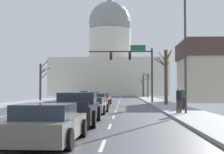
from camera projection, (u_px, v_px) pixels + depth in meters
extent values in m
cube|color=#49494E|center=(66.00, 113.00, 23.97)|extent=(14.00, 180.00, 0.06)
cube|color=yellow|center=(65.00, 113.00, 23.98)|extent=(0.10, 176.40, 0.00)
cube|color=yellow|center=(68.00, 113.00, 23.97)|extent=(0.10, 176.40, 0.00)
cube|color=silver|center=(103.00, 145.00, 10.17)|extent=(0.12, 2.20, 0.00)
cube|color=silver|center=(110.00, 126.00, 15.36)|extent=(0.12, 2.20, 0.00)
cube|color=silver|center=(113.00, 117.00, 20.55)|extent=(0.12, 2.20, 0.00)
cube|color=silver|center=(116.00, 111.00, 25.74)|extent=(0.12, 2.20, 0.00)
cube|color=silver|center=(117.00, 108.00, 30.94)|extent=(0.12, 2.20, 0.00)
cube|color=silver|center=(118.00, 105.00, 36.13)|extent=(0.12, 2.20, 0.00)
cube|color=silver|center=(119.00, 103.00, 41.32)|extent=(0.12, 2.20, 0.00)
cube|color=silver|center=(119.00, 102.00, 46.52)|extent=(0.12, 2.20, 0.00)
cube|color=silver|center=(120.00, 100.00, 51.71)|extent=(0.12, 2.20, 0.00)
cube|color=silver|center=(120.00, 99.00, 56.90)|extent=(0.12, 2.20, 0.00)
cube|color=silver|center=(121.00, 98.00, 62.10)|extent=(0.12, 2.20, 0.00)
cube|color=silver|center=(121.00, 98.00, 67.29)|extent=(0.12, 2.20, 0.00)
cube|color=silver|center=(121.00, 97.00, 72.48)|extent=(0.12, 2.20, 0.00)
cube|color=silver|center=(121.00, 97.00, 77.68)|extent=(0.12, 2.20, 0.00)
cube|color=silver|center=(121.00, 96.00, 82.87)|extent=(0.12, 2.20, 0.00)
cube|color=silver|center=(122.00, 96.00, 88.06)|extent=(0.12, 2.20, 0.00)
cube|color=silver|center=(1.00, 117.00, 20.80)|extent=(0.12, 2.20, 0.00)
cube|color=silver|center=(26.00, 111.00, 26.00)|extent=(0.12, 2.20, 0.00)
cube|color=silver|center=(42.00, 108.00, 31.19)|extent=(0.12, 2.20, 0.00)
cube|color=silver|center=(54.00, 105.00, 36.38)|extent=(0.12, 2.20, 0.00)
cube|color=silver|center=(63.00, 103.00, 41.58)|extent=(0.12, 2.20, 0.00)
cube|color=silver|center=(69.00, 101.00, 46.77)|extent=(0.12, 2.20, 0.00)
cube|color=silver|center=(75.00, 100.00, 51.96)|extent=(0.12, 2.20, 0.00)
cube|color=silver|center=(79.00, 99.00, 57.16)|extent=(0.12, 2.20, 0.00)
cube|color=silver|center=(83.00, 98.00, 62.35)|extent=(0.12, 2.20, 0.00)
cube|color=silver|center=(86.00, 98.00, 67.54)|extent=(0.12, 2.20, 0.00)
cube|color=silver|center=(89.00, 97.00, 72.74)|extent=(0.12, 2.20, 0.00)
cube|color=silver|center=(91.00, 97.00, 77.93)|extent=(0.12, 2.20, 0.00)
cube|color=silver|center=(93.00, 96.00, 83.12)|extent=(0.12, 2.20, 0.00)
cube|color=silver|center=(95.00, 96.00, 88.31)|extent=(0.12, 2.20, 0.00)
cube|color=#999999|center=(185.00, 112.00, 23.67)|extent=(3.00, 180.00, 0.14)
cylinder|color=#28282D|center=(152.00, 75.00, 41.18)|extent=(0.22, 0.22, 6.65)
cylinder|color=#28282D|center=(120.00, 52.00, 41.42)|extent=(7.80, 0.16, 0.16)
cube|color=black|center=(130.00, 56.00, 41.36)|extent=(0.32, 0.28, 0.92)
sphere|color=red|center=(130.00, 54.00, 41.21)|extent=(0.22, 0.22, 0.22)
sphere|color=#332B05|center=(130.00, 56.00, 41.20)|extent=(0.22, 0.22, 0.22)
sphere|color=black|center=(130.00, 58.00, 41.19)|extent=(0.22, 0.22, 0.22)
cube|color=black|center=(111.00, 56.00, 41.45)|extent=(0.32, 0.28, 0.92)
sphere|color=red|center=(111.00, 54.00, 41.30)|extent=(0.22, 0.22, 0.22)
sphere|color=#332B05|center=(111.00, 56.00, 41.29)|extent=(0.22, 0.22, 0.22)
sphere|color=black|center=(111.00, 58.00, 41.28)|extent=(0.22, 0.22, 0.22)
cube|color=#146033|center=(138.00, 48.00, 41.38)|extent=(1.90, 0.06, 0.70)
cylinder|color=#333338|center=(185.00, 51.00, 22.05)|extent=(0.14, 0.14, 8.20)
cube|color=beige|center=(110.00, 78.00, 96.78)|extent=(31.74, 20.64, 10.13)
cylinder|color=beige|center=(110.00, 45.00, 97.13)|extent=(12.21, 12.21, 8.89)
sphere|color=gray|center=(110.00, 23.00, 97.37)|extent=(12.21, 12.21, 12.21)
cube|color=#6B6056|center=(102.00, 100.00, 37.20)|extent=(1.85, 4.28, 0.70)
cube|color=#232D38|center=(102.00, 95.00, 36.91)|extent=(1.58, 2.03, 0.41)
cylinder|color=black|center=(95.00, 101.00, 38.56)|extent=(0.24, 0.65, 0.64)
cylinder|color=black|center=(111.00, 101.00, 38.45)|extent=(0.24, 0.65, 0.64)
cylinder|color=black|center=(93.00, 102.00, 35.93)|extent=(0.24, 0.65, 0.64)
cylinder|color=black|center=(109.00, 102.00, 35.83)|extent=(0.24, 0.65, 0.64)
cube|color=#B71414|center=(97.00, 102.00, 30.65)|extent=(1.93, 4.35, 0.68)
cube|color=#232D38|center=(97.00, 96.00, 30.45)|extent=(1.64, 1.93, 0.48)
cylinder|color=black|center=(90.00, 104.00, 32.04)|extent=(0.24, 0.65, 0.64)
cylinder|color=black|center=(108.00, 104.00, 31.91)|extent=(0.24, 0.65, 0.64)
cylinder|color=black|center=(85.00, 105.00, 29.39)|extent=(0.24, 0.65, 0.64)
cylinder|color=black|center=(106.00, 105.00, 29.26)|extent=(0.24, 0.65, 0.64)
cube|color=#9EA3A8|center=(93.00, 107.00, 23.72)|extent=(1.93, 4.35, 0.56)
cube|color=#232D38|center=(92.00, 100.00, 23.32)|extent=(1.64, 2.00, 0.42)
cylinder|color=black|center=(83.00, 108.00, 25.11)|extent=(0.24, 0.65, 0.64)
cylinder|color=black|center=(107.00, 108.00, 24.99)|extent=(0.24, 0.65, 0.64)
cylinder|color=black|center=(77.00, 110.00, 22.45)|extent=(0.24, 0.65, 0.64)
cylinder|color=black|center=(104.00, 110.00, 22.33)|extent=(0.24, 0.65, 0.64)
cube|color=black|center=(75.00, 112.00, 16.41)|extent=(2.06, 5.81, 0.76)
cube|color=#1E2833|center=(78.00, 98.00, 17.24)|extent=(1.85, 1.99, 0.56)
cube|color=black|center=(66.00, 104.00, 13.60)|extent=(1.83, 0.12, 0.22)
cylinder|color=black|center=(61.00, 113.00, 18.16)|extent=(0.29, 0.80, 0.80)
cylinder|color=black|center=(98.00, 113.00, 18.11)|extent=(0.29, 0.80, 0.80)
cylinder|color=black|center=(48.00, 119.00, 14.69)|extent=(0.29, 0.80, 0.80)
cylinder|color=black|center=(93.00, 119.00, 14.64)|extent=(0.29, 0.80, 0.80)
cube|color=#6B6056|center=(48.00, 128.00, 10.67)|extent=(1.99, 4.38, 0.64)
cube|color=#232D38|center=(45.00, 111.00, 10.36)|extent=(1.70, 2.04, 0.46)
cylinder|color=black|center=(32.00, 128.00, 12.06)|extent=(0.24, 0.65, 0.64)
cylinder|color=black|center=(83.00, 128.00, 11.95)|extent=(0.24, 0.65, 0.64)
cylinder|color=black|center=(3.00, 139.00, 9.39)|extent=(0.24, 0.65, 0.64)
cylinder|color=black|center=(69.00, 139.00, 9.27)|extent=(0.24, 0.65, 0.64)
cube|color=black|center=(79.00, 98.00, 45.57)|extent=(1.98, 4.25, 0.60)
cube|color=#232D38|center=(79.00, 95.00, 45.87)|extent=(1.70, 2.14, 0.46)
cylinder|color=black|center=(85.00, 100.00, 44.25)|extent=(0.24, 0.65, 0.64)
cylinder|color=black|center=(71.00, 100.00, 44.27)|extent=(0.24, 0.65, 0.64)
cylinder|color=black|center=(87.00, 99.00, 46.86)|extent=(0.24, 0.65, 0.64)
cylinder|color=black|center=(73.00, 99.00, 46.88)|extent=(0.24, 0.65, 0.64)
cube|color=black|center=(90.00, 97.00, 55.38)|extent=(1.94, 4.25, 0.70)
cube|color=#232D38|center=(90.00, 93.00, 55.66)|extent=(1.68, 2.02, 0.39)
cylinder|color=black|center=(94.00, 98.00, 54.02)|extent=(0.23, 0.64, 0.64)
cylinder|color=black|center=(83.00, 98.00, 54.12)|extent=(0.23, 0.64, 0.64)
cylinder|color=black|center=(96.00, 97.00, 56.63)|extent=(0.23, 0.64, 0.64)
cylinder|color=black|center=(85.00, 97.00, 56.73)|extent=(0.23, 0.64, 0.64)
cube|color=#1E7247|center=(94.00, 96.00, 64.83)|extent=(1.92, 4.70, 0.64)
cube|color=#232D38|center=(94.00, 93.00, 65.18)|extent=(1.67, 2.01, 0.41)
cylinder|color=black|center=(98.00, 97.00, 63.34)|extent=(0.22, 0.64, 0.64)
cylinder|color=black|center=(88.00, 97.00, 63.42)|extent=(0.22, 0.64, 0.64)
cylinder|color=black|center=(100.00, 96.00, 66.24)|extent=(0.22, 0.64, 0.64)
cylinder|color=black|center=(90.00, 96.00, 66.32)|extent=(0.22, 0.64, 0.64)
cube|color=#9EA3A8|center=(84.00, 95.00, 75.33)|extent=(1.85, 4.30, 0.67)
cube|color=#232D38|center=(84.00, 92.00, 75.77)|extent=(1.60, 2.04, 0.47)
cylinder|color=black|center=(87.00, 96.00, 73.95)|extent=(0.23, 0.64, 0.64)
cylinder|color=black|center=(79.00, 96.00, 74.05)|extent=(0.23, 0.64, 0.64)
cylinder|color=black|center=(88.00, 95.00, 76.60)|extent=(0.23, 0.64, 0.64)
cylinder|color=black|center=(81.00, 95.00, 76.69)|extent=(0.23, 0.64, 0.64)
cube|color=#B2A38E|center=(222.00, 80.00, 45.35)|extent=(10.83, 9.20, 5.86)
cube|color=#47332D|center=(222.00, 50.00, 45.50)|extent=(11.27, 9.56, 2.30)
cylinder|color=#4C3D2D|center=(166.00, 77.00, 34.14)|extent=(0.35, 0.35, 5.60)
cylinder|color=#4C3D2D|center=(162.00, 62.00, 33.77)|extent=(1.00, 1.00, 1.02)
cylinder|color=#4C3D2D|center=(169.00, 55.00, 34.75)|extent=(0.88, 1.20, 1.16)
cylinder|color=#4C3D2D|center=(168.00, 64.00, 34.56)|extent=(0.51, 0.84, 0.55)
cylinder|color=#4C3D2D|center=(163.00, 57.00, 34.18)|extent=(0.75, 0.17, 0.90)
cylinder|color=#4C3D2D|center=(166.00, 59.00, 33.77)|extent=(0.14, 0.95, 1.52)
cylinder|color=#4C3D2D|center=(168.00, 57.00, 34.43)|extent=(0.66, 0.54, 1.08)
cylinder|color=#4C3D2D|center=(160.00, 62.00, 34.23)|extent=(1.23, 0.13, 0.95)
cylinder|color=#4C3D2D|center=(143.00, 86.00, 72.37)|extent=(0.35, 0.35, 4.55)
cylinder|color=#4C3D2D|center=(143.00, 76.00, 72.04)|extent=(0.12, 0.89, 1.23)
cylinder|color=#4C3D2D|center=(142.00, 83.00, 72.90)|extent=(0.42, 1.08, 0.67)
cylinder|color=#4C3D2D|center=(143.00, 75.00, 73.28)|extent=(0.18, 1.69, 1.03)
cylinder|color=#4C3D2D|center=(141.00, 82.00, 72.27)|extent=(0.92, 0.40, 1.24)
cylinder|color=#4C3D2D|center=(146.00, 79.00, 72.30)|extent=(1.31, 0.30, 1.19)
cylinder|color=#423328|center=(40.00, 82.00, 47.88)|extent=(0.31, 0.31, 5.24)
cylinder|color=#423328|center=(44.00, 76.00, 48.11)|extent=(0.95, 0.53, 0.99)
cylinder|color=#423328|center=(44.00, 65.00, 47.67)|extent=(1.26, 0.68, 1.12)
cylinder|color=#423328|center=(43.00, 70.00, 47.91)|extent=(0.90, 0.12, 0.63)
cylinder|color=#423328|center=(44.00, 70.00, 48.20)|extent=(0.88, 0.63, 1.04)
cylinder|color=#423328|center=(46.00, 70.00, 48.07)|extent=(1.46, 0.40, 0.90)
cylinder|color=brown|center=(148.00, 85.00, 66.87)|extent=(0.27, 0.27, 4.72)
cylinder|color=brown|center=(150.00, 77.00, 66.58)|extent=(0.74, 0.78, 1.58)
cylinder|color=brown|center=(146.00, 76.00, 66.24)|extent=(0.77, 1.47, 0.96)
cylinder|color=brown|center=(145.00, 75.00, 67.36)|extent=(1.08, 0.92, 1.01)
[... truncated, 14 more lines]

